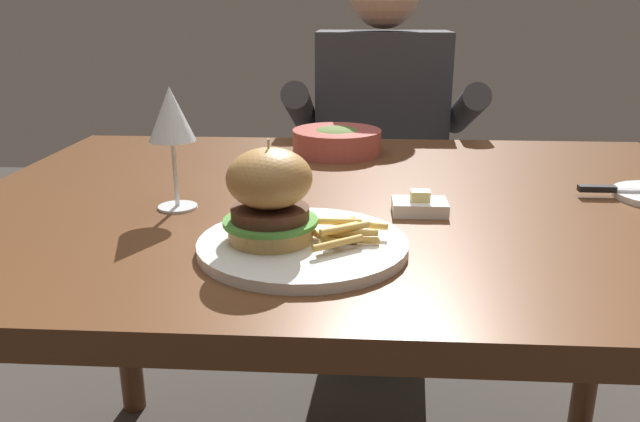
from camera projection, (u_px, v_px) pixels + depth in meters
dining_table at (356, 241)px, 1.07m from camera, size 1.31×0.95×0.74m
main_plate at (303, 245)px, 0.81m from camera, size 0.27×0.27×0.01m
burger_sandwich at (270, 195)px, 0.79m from camera, size 0.12×0.12×0.13m
fries_pile at (344, 232)px, 0.80m from camera, size 0.11×0.12×0.03m
wine_glass at (171, 118)px, 0.94m from camera, size 0.07×0.07×0.19m
table_knife at (633, 190)px, 1.03m from camera, size 0.22×0.02×0.01m
butter_dish at (420, 206)px, 0.95m from camera, size 0.08×0.06×0.04m
soup_bowl at (337, 141)px, 1.34m from camera, size 0.19×0.19×0.06m
diner_person at (379, 180)px, 1.81m from camera, size 0.51×0.36×1.18m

